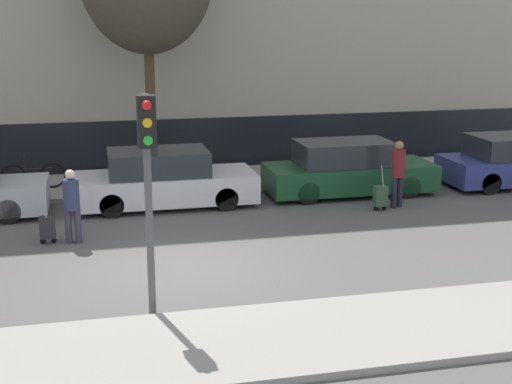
{
  "coord_description": "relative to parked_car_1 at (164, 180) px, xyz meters",
  "views": [
    {
      "loc": [
        -1.58,
        -13.27,
        4.8
      ],
      "look_at": [
        1.94,
        1.8,
        0.95
      ],
      "focal_mm": 50.0,
      "sensor_mm": 36.0,
      "label": 1
    }
  ],
  "objects": [
    {
      "name": "pedestrian_right",
      "position": [
        5.79,
        -1.52,
        0.3
      ],
      "size": [
        0.34,
        0.34,
        1.73
      ],
      "rotation": [
        0.0,
        0.0,
        0.32
      ],
      "color": "#23232D",
      "rests_on": "ground_plane"
    },
    {
      "name": "ground_plane",
      "position": [
        -0.16,
        -4.64,
        -0.68
      ],
      "size": [
        80.0,
        80.0,
        0.0
      ],
      "primitive_type": "plane",
      "color": "#565451"
    },
    {
      "name": "trolley_left",
      "position": [
        -2.78,
        -2.59,
        -0.32
      ],
      "size": [
        0.34,
        0.29,
        1.14
      ],
      "color": "#262628",
      "rests_on": "ground_plane"
    },
    {
      "name": "sidewalk_far",
      "position": [
        -0.16,
        2.36,
        -0.62
      ],
      "size": [
        28.0,
        3.0,
        0.12
      ],
      "color": "gray",
      "rests_on": "ground_plane"
    },
    {
      "name": "parked_car_2",
      "position": [
        5.04,
        0.07,
        0.01
      ],
      "size": [
        4.61,
        1.76,
        1.48
      ],
      "color": "#194728",
      "rests_on": "ground_plane"
    },
    {
      "name": "parked_bicycle",
      "position": [
        -3.39,
        2.17,
        -0.19
      ],
      "size": [
        1.77,
        0.06,
        0.96
      ],
      "color": "black",
      "rests_on": "sidewalk_far"
    },
    {
      "name": "parked_car_1",
      "position": [
        0.0,
        0.0,
        0.0
      ],
      "size": [
        4.58,
        1.86,
        1.46
      ],
      "color": "silver",
      "rests_on": "ground_plane"
    },
    {
      "name": "pedestrian_left",
      "position": [
        -2.24,
        -2.67,
        0.24
      ],
      "size": [
        0.35,
        0.34,
        1.62
      ],
      "rotation": [
        0.0,
        0.0,
        -0.16
      ],
      "color": "#383347",
      "rests_on": "ground_plane"
    },
    {
      "name": "sidewalk_near",
      "position": [
        -0.16,
        -8.39,
        -0.62
      ],
      "size": [
        28.0,
        2.5,
        0.12
      ],
      "color": "gray",
      "rests_on": "ground_plane"
    },
    {
      "name": "trolley_right",
      "position": [
        5.26,
        -1.69,
        -0.31
      ],
      "size": [
        0.34,
        0.29,
        1.16
      ],
      "color": "#335138",
      "rests_on": "ground_plane"
    },
    {
      "name": "traffic_light",
      "position": [
        -0.92,
        -7.0,
        1.92
      ],
      "size": [
        0.28,
        0.47,
        3.63
      ],
      "color": "#515154",
      "rests_on": "ground_plane"
    }
  ]
}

